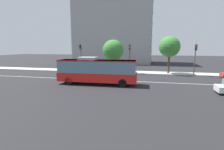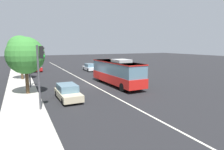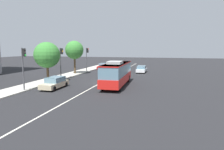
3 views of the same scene
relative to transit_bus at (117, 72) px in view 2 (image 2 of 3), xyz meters
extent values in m
plane|color=black|center=(1.84, 2.79, -1.81)|extent=(160.00, 160.00, 0.00)
cube|color=#B2ADA3|center=(1.84, 11.26, -1.74)|extent=(80.00, 3.24, 0.14)
cube|color=silver|center=(1.84, 2.79, -1.80)|extent=(76.00, 0.16, 0.01)
cube|color=red|center=(0.02, 0.00, -0.83)|extent=(10.06, 2.76, 1.10)
cube|color=slate|center=(0.02, 0.00, 0.50)|extent=(9.86, 2.68, 1.58)
cube|color=red|center=(0.02, 0.00, 1.23)|extent=(9.96, 2.73, 0.12)
cube|color=#B2B2B2|center=(-1.18, -0.03, 1.47)|extent=(2.25, 1.86, 0.36)
cylinder|color=black|center=(3.39, 1.19, -1.31)|extent=(1.01, 0.33, 1.00)
cylinder|color=black|center=(3.45, -1.01, -1.31)|extent=(1.01, 0.33, 1.00)
cylinder|color=black|center=(-3.40, 1.01, -1.31)|extent=(1.01, 0.33, 1.00)
cylinder|color=black|center=(-3.35, -1.19, -1.31)|extent=(1.01, 0.33, 1.00)
cube|color=white|center=(15.53, -1.70, -1.29)|extent=(4.54, 1.91, 0.60)
cube|color=slate|center=(15.28, -1.69, -0.67)|extent=(2.56, 1.72, 0.64)
cylinder|color=black|center=(17.05, -0.93, -1.49)|extent=(0.65, 0.24, 0.64)
cylinder|color=black|center=(17.01, -2.53, -1.49)|extent=(0.65, 0.24, 0.64)
cylinder|color=black|center=(14.05, -0.86, -1.49)|extent=(0.65, 0.24, 0.64)
cylinder|color=black|center=(14.01, -2.46, -1.49)|extent=(0.65, 0.24, 0.64)
cube|color=#C6B793|center=(-4.02, 7.28, -1.29)|extent=(4.52, 1.84, 0.60)
cube|color=slate|center=(-3.77, 7.28, -0.67)|extent=(2.53, 1.68, 0.64)
cylinder|color=black|center=(-5.51, 6.46, -1.49)|extent=(0.64, 0.23, 0.64)
cylinder|color=black|center=(-5.53, 8.06, -1.49)|extent=(0.64, 0.23, 0.64)
cylinder|color=black|center=(-2.51, 6.49, -1.49)|extent=(0.64, 0.23, 0.64)
cylinder|color=black|center=(-2.53, 8.09, -1.49)|extent=(0.64, 0.23, 0.64)
cube|color=#B21919|center=(19.40, 8.10, -1.29)|extent=(4.53, 1.87, 0.60)
cube|color=slate|center=(19.65, 8.10, -0.67)|extent=(2.55, 1.69, 0.64)
cylinder|color=black|center=(17.89, 7.32, -1.49)|extent=(0.64, 0.23, 0.64)
cylinder|color=black|center=(17.92, 8.92, -1.49)|extent=(0.64, 0.23, 0.64)
cylinder|color=black|center=(20.89, 7.28, -1.49)|extent=(0.64, 0.23, 0.64)
cylinder|color=black|center=(20.92, 8.88, -1.49)|extent=(0.64, 0.23, 0.64)
cylinder|color=#47474C|center=(13.70, 10.08, 0.79)|extent=(0.16, 0.16, 5.20)
cube|color=black|center=(13.70, 9.80, 2.84)|extent=(0.32, 0.28, 0.96)
sphere|color=red|center=(13.70, 9.65, 3.16)|extent=(0.22, 0.22, 0.22)
sphere|color=#2D2D2D|center=(13.70, 9.65, 2.84)|extent=(0.22, 0.22, 0.22)
sphere|color=#2D2D2D|center=(13.70, 9.65, 2.52)|extent=(0.22, 0.22, 0.22)
cylinder|color=#47474C|center=(2.89, 10.24, 0.79)|extent=(0.16, 0.16, 5.20)
cube|color=black|center=(2.90, 9.96, 2.84)|extent=(0.33, 0.29, 0.96)
sphere|color=#2D2D2D|center=(2.90, 9.81, 3.16)|extent=(0.22, 0.22, 0.22)
sphere|color=#F9A514|center=(2.90, 9.81, 2.84)|extent=(0.22, 0.22, 0.22)
sphere|color=#2D2D2D|center=(2.90, 9.81, 2.52)|extent=(0.22, 0.22, 0.22)
cylinder|color=#47474C|center=(-6.31, 10.02, 0.79)|extent=(0.16, 0.16, 5.20)
cube|color=black|center=(-6.29, 9.74, 2.84)|extent=(0.34, 0.30, 0.96)
sphere|color=#2D2D2D|center=(-6.28, 9.60, 3.16)|extent=(0.22, 0.22, 0.22)
sphere|color=#2D2D2D|center=(-6.28, 9.60, 2.84)|extent=(0.22, 0.22, 0.22)
sphere|color=#1ED838|center=(-6.28, 9.60, 2.52)|extent=(0.22, 0.22, 0.22)
cylinder|color=#4C3823|center=(-0.22, 10.67, -0.46)|extent=(0.36, 0.36, 2.70)
sphere|color=#387F33|center=(-0.22, 10.67, 2.33)|extent=(3.85, 3.85, 3.85)
cylinder|color=#4C3823|center=(9.70, 10.96, -0.10)|extent=(0.36, 0.36, 3.43)
sphere|color=#387F33|center=(9.70, 10.96, 2.97)|extent=(3.61, 3.61, 3.61)
camera|label=1|loc=(6.64, -20.99, 2.91)|focal=27.94mm
camera|label=2|loc=(-22.37, 11.40, 3.40)|focal=31.58mm
camera|label=3|loc=(-26.08, -6.24, 3.37)|focal=31.48mm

